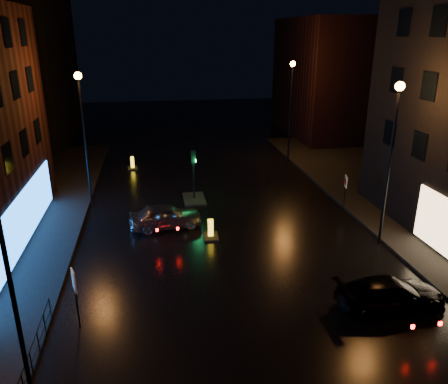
{
  "coord_description": "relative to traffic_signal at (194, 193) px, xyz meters",
  "views": [
    {
      "loc": [
        -3.77,
        -13.14,
        10.49
      ],
      "look_at": [
        -0.26,
        7.62,
        2.8
      ],
      "focal_mm": 35.0,
      "sensor_mm": 36.0,
      "label": 1
    }
  ],
  "objects": [
    {
      "name": "ground",
      "position": [
        1.2,
        -14.0,
        -0.5
      ],
      "size": [
        120.0,
        120.0,
        0.0
      ],
      "primitive_type": "plane",
      "color": "black",
      "rests_on": "ground"
    },
    {
      "name": "silver_hatchback",
      "position": [
        -2.04,
        -4.08,
        0.19
      ],
      "size": [
        4.24,
        2.11,
        1.39
      ],
      "primitive_type": "imported",
      "rotation": [
        0.0,
        0.0,
        1.69
      ],
      "color": "#999BA0",
      "rests_on": "ground"
    },
    {
      "name": "street_lamp_lnear",
      "position": [
        -6.6,
        -16.0,
        5.06
      ],
      "size": [
        0.44,
        0.44,
        8.37
      ],
      "color": "black",
      "rests_on": "ground"
    },
    {
      "name": "traffic_signal",
      "position": [
        0.0,
        0.0,
        0.0
      ],
      "size": [
        1.4,
        2.4,
        3.45
      ],
      "color": "black",
      "rests_on": "ground"
    },
    {
      "name": "street_lamp_lfar",
      "position": [
        -6.6,
        -0.0,
        5.06
      ],
      "size": [
        0.44,
        0.44,
        8.37
      ],
      "color": "black",
      "rests_on": "ground"
    },
    {
      "name": "bollard_far",
      "position": [
        -4.25,
        7.97,
        -0.28
      ],
      "size": [
        0.88,
        1.22,
        1.01
      ],
      "rotation": [
        0.0,
        0.0,
        0.1
      ],
      "color": "black",
      "rests_on": "ground"
    },
    {
      "name": "building_far_right",
      "position": [
        16.2,
        18.0,
        5.5
      ],
      "size": [
        8.0,
        14.0,
        12.0
      ],
      "primitive_type": "cube",
      "color": "black",
      "rests_on": "ground"
    },
    {
      "name": "bollard_near",
      "position": [
        0.3,
        -5.8,
        -0.27
      ],
      "size": [
        0.84,
        1.23,
        1.05
      ],
      "rotation": [
        0.0,
        0.0,
        -0.04
      ],
      "color": "black",
      "rests_on": "ground"
    },
    {
      "name": "guard_railing",
      "position": [
        -6.8,
        -15.0,
        0.24
      ],
      "size": [
        0.05,
        6.04,
        1.0
      ],
      "color": "black",
      "rests_on": "ground"
    },
    {
      "name": "dark_sedan",
      "position": [
        6.51,
        -13.45,
        0.14
      ],
      "size": [
        4.45,
        1.84,
        1.29
      ],
      "primitive_type": "imported",
      "rotation": [
        0.0,
        0.0,
        1.58
      ],
      "color": "black",
      "rests_on": "ground"
    },
    {
      "name": "road_sign_left",
      "position": [
        -5.66,
        -12.64,
        1.32
      ],
      "size": [
        0.24,
        0.57,
        2.43
      ],
      "rotation": [
        0.0,
        0.0,
        0.33
      ],
      "color": "black",
      "rests_on": "ground"
    },
    {
      "name": "street_lamp_rfar",
      "position": [
        9.0,
        8.0,
        5.06
      ],
      "size": [
        0.44,
        0.44,
        8.37
      ],
      "color": "black",
      "rests_on": "ground"
    },
    {
      "name": "road_sign_right",
      "position": [
        9.1,
        -3.27,
        1.18
      ],
      "size": [
        0.17,
        0.54,
        2.24
      ],
      "rotation": [
        0.0,
        0.0,
        2.92
      ],
      "color": "black",
      "rests_on": "ground"
    },
    {
      "name": "street_lamp_rnear",
      "position": [
        9.0,
        -8.0,
        5.06
      ],
      "size": [
        0.44,
        0.44,
        8.37
      ],
      "color": "black",
      "rests_on": "ground"
    },
    {
      "name": "building_far_left",
      "position": [
        -14.8,
        21.0,
        6.5
      ],
      "size": [
        8.0,
        16.0,
        14.0
      ],
      "primitive_type": "cube",
      "color": "black",
      "rests_on": "ground"
    }
  ]
}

